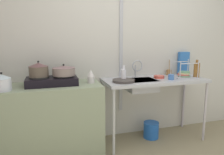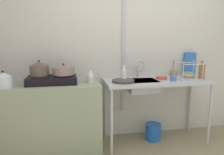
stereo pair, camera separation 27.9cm
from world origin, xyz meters
name	(u,v)px [view 1 (the left image)]	position (x,y,z in m)	size (l,w,h in m)	color
wall_back	(130,50)	(0.00, 1.57, 1.28)	(4.50, 0.10, 2.55)	beige
wall_metal_strip	(121,41)	(-0.16, 1.51, 1.40)	(0.05, 0.01, 2.04)	#A7A9B3
counter_concrete	(52,120)	(-1.16, 1.22, 0.44)	(1.22, 0.58, 0.89)	gray
counter_sink	(154,84)	(0.24, 1.22, 0.82)	(1.42, 0.58, 0.89)	#A7A9B3
stove	(52,81)	(-1.13, 1.22, 0.94)	(0.60, 0.33, 0.11)	black
pot_on_left_burner	(39,70)	(-1.28, 1.22, 1.08)	(0.23, 0.23, 0.19)	brown
pot_on_right_burner	(64,71)	(-0.99, 1.22, 1.06)	(0.28, 0.28, 0.14)	slate
pot_beside_stove	(2,83)	(-1.65, 1.07, 0.98)	(0.19, 0.19, 0.20)	silver
percolator	(91,76)	(-0.66, 1.21, 0.97)	(0.09, 0.09, 0.17)	silver
sink_basin	(141,85)	(0.03, 1.22, 0.81)	(0.40, 0.34, 0.15)	#A7A9B3
faucet	(137,66)	(0.03, 1.36, 1.05)	(0.16, 0.09, 0.26)	#A7A9B3
frying_pan	(124,81)	(-0.25, 1.15, 0.90)	(0.29, 0.29, 0.03)	#3D3735
dish_rack	(184,74)	(0.69, 1.20, 0.93)	(0.31, 0.25, 0.25)	#B4B5BF
cup_by_rack	(171,77)	(0.42, 1.11, 0.92)	(0.08, 0.08, 0.07)	#416EB7
small_bowl_on_drainboard	(159,77)	(0.33, 1.26, 0.91)	(0.15, 0.15, 0.04)	#C5483C
bottle_by_sink	(124,75)	(-0.22, 1.22, 0.97)	(0.07, 0.07, 0.21)	white
bottle_by_rack	(197,70)	(0.86, 1.15, 1.00)	(0.08, 0.08, 0.25)	brown
cereal_box	(183,63)	(0.86, 1.46, 1.06)	(0.17, 0.06, 0.35)	#306ABE
utensil_jar	(169,72)	(0.60, 1.46, 0.93)	(0.08, 0.08, 0.23)	#9B6F41
bucket_on_floor	(151,130)	(0.23, 1.26, 0.12)	(0.22, 0.22, 0.23)	#1E55B3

